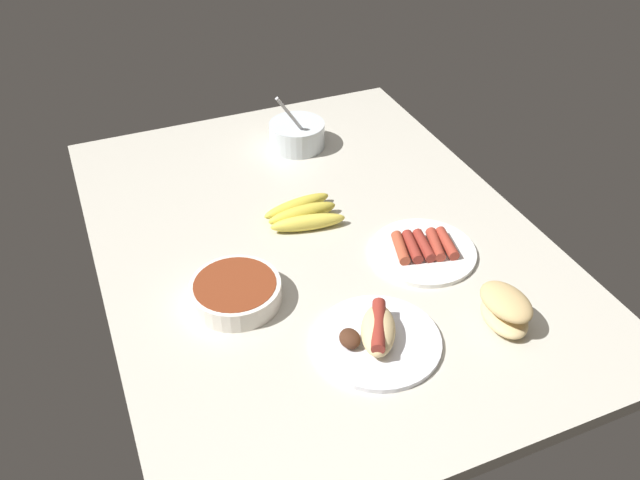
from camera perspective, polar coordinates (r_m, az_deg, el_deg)
The scene contains 7 objects.
ground_plane at distance 141.32cm, azimuth -0.22°, elevation -0.15°, with size 120.00×90.00×3.00cm, color beige.
bowl_coleslaw at distance 170.38cm, azimuth -2.00°, elevation 9.16°, with size 14.14×14.14×16.23cm.
bowl_chili at distance 124.71cm, azimuth -7.29°, elevation -4.40°, with size 17.18×17.18×4.27cm.
banana_bunch at distance 143.94cm, azimuth -1.52°, elevation 2.26°, with size 12.72×16.68×3.69cm.
plate_sausages at distance 136.88cm, azimuth 8.90°, elevation -0.83°, with size 21.67×21.67×3.22cm.
bread_stack at distance 122.99cm, azimuth 15.67°, elevation -5.75°, with size 12.12×9.08×7.20cm.
plate_hotdog_assembled at distance 116.74cm, azimuth 4.89°, elevation -8.26°, with size 22.56×22.56×5.61cm.
Camera 1 is at (102.63, -42.18, 86.01)cm, focal length 37.11 mm.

